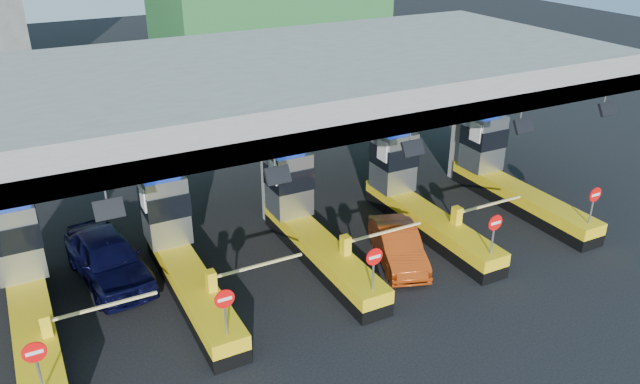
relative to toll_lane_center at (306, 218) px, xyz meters
name	(u,v)px	position (x,y,z in m)	size (l,w,h in m)	color
ground	(309,252)	(0.00, -0.28, -1.40)	(120.00, 120.00, 0.00)	black
toll_canopy	(275,82)	(0.00, 2.59, 4.74)	(28.00, 12.09, 7.00)	slate
toll_lane_far_left	(25,284)	(-10.00, 0.00, 0.00)	(4.43, 8.00, 4.16)	black
toll_lane_left	(179,248)	(-5.00, 0.00, 0.00)	(4.43, 8.00, 4.16)	black
toll_lane_center	(306,218)	(0.00, 0.00, 0.00)	(4.43, 8.00, 4.16)	black
toll_lane_right	(413,192)	(5.00, 0.00, 0.00)	(4.43, 8.00, 4.16)	black
toll_lane_far_right	(503,171)	(10.00, 0.00, 0.00)	(4.43, 8.00, 4.16)	black
van	(108,258)	(-7.25, 1.37, -0.51)	(2.10, 5.21, 1.78)	black
red_car	(398,246)	(2.67, -2.44, -0.71)	(1.46, 4.18, 1.38)	#9E330C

